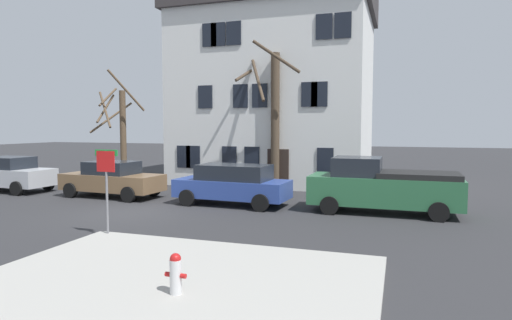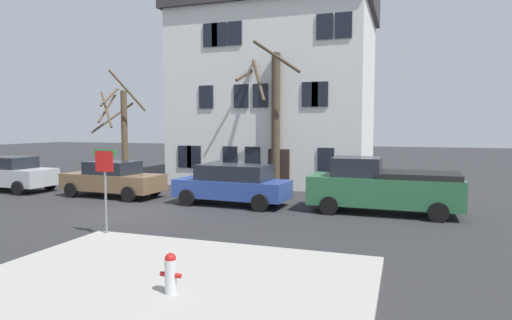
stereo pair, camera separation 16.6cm
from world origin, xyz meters
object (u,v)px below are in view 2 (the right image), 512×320
Objects in this scene: car_brown_sedan at (113,179)px; pickup_truck_green at (382,186)px; car_silver_sedan at (11,174)px; tree_bare_mid at (274,114)px; building_main at (278,82)px; bicycle_leaning at (135,177)px; fire_hydrant at (171,273)px; street_sign_pole at (105,176)px; tree_bare_near at (122,130)px; car_blue_wagon at (233,184)px.

pickup_truck_green is at bearing 0.36° from car_brown_sedan.
tree_bare_mid is at bearing 19.15° from car_silver_sedan.
building_main is 1.59× the size of tree_bare_mid.
car_silver_sedan is 6.18m from bicycle_leaning.
fire_hydrant is (8.60, -9.67, -0.31)m from car_brown_sedan.
tree_bare_mid is 13.55m from car_silver_sedan.
tree_bare_near is at bearing 123.82° from street_sign_pole.
street_sign_pole is at bearing -104.34° from car_blue_wagon.
bicycle_leaning is at bearing 149.54° from car_blue_wagon.
building_main is 4.52× the size of street_sign_pole.
pickup_truck_green reaches higher than car_brown_sedan.
tree_bare_mid is at bearing 83.57° from car_blue_wagon.
tree_bare_near is 15.08m from pickup_truck_green.
car_blue_wagon reaches higher than bicycle_leaning.
tree_bare_near is 1.31× the size of car_blue_wagon.
tree_bare_mid reaches higher than street_sign_pole.
tree_bare_near reaches higher than fire_hydrant.
fire_hydrant is (2.10, -13.86, -3.32)m from tree_bare_mid.
street_sign_pole reaches higher than car_brown_sedan.
car_silver_sedan is at bearing 149.85° from street_sign_pole.
car_blue_wagon is 2.83× the size of bicycle_leaning.
tree_bare_mid is at bearing 78.94° from street_sign_pole.
fire_hydrant is at bearing -74.73° from car_blue_wagon.
pickup_truck_green is (5.41, -4.11, -2.84)m from tree_bare_mid.
bicycle_leaning is at bearing 30.82° from tree_bare_near.
tree_bare_near is 2.45× the size of street_sign_pole.
building_main is at bearing 37.64° from car_silver_sedan.
tree_bare_near is at bearing 153.00° from car_blue_wagon.
car_blue_wagon is (6.01, -0.19, 0.05)m from car_brown_sedan.
car_silver_sedan is at bearing -179.29° from pickup_truck_green.
bicycle_leaning is (4.08, 4.62, -0.50)m from car_silver_sedan.
tree_bare_near is 17.87m from fire_hydrant.
car_brown_sedan is (-5.42, -8.64, -5.05)m from building_main.
car_brown_sedan reaches higher than bicycle_leaning.
tree_bare_near is at bearing 120.81° from car_brown_sedan.
building_main is at bearing 99.86° from fire_hydrant.
tree_bare_mid is 7.37m from pickup_truck_green.
tree_bare_near is at bearing -149.18° from bicycle_leaning.
tree_bare_mid is 1.50× the size of car_brown_sedan.
car_brown_sedan is at bearing -179.64° from pickup_truck_green.
tree_bare_mid is 1.60× the size of car_silver_sedan.
tree_bare_near reaches higher than street_sign_pole.
fire_hydrant is at bearing -33.14° from car_silver_sedan.
car_blue_wagon is (8.48, -4.32, -2.18)m from tree_bare_near.
car_brown_sedan is at bearing -66.95° from bicycle_leaning.
car_blue_wagon is (0.59, -8.83, -5.00)m from building_main.
pickup_truck_green reaches higher than bicycle_leaning.
car_silver_sedan is 0.83× the size of pickup_truck_green.
car_brown_sedan is 1.01× the size of car_blue_wagon.
pickup_truck_green reaches higher than car_blue_wagon.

